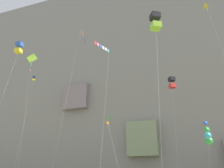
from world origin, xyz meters
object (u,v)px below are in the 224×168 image
(kite_box_mid_left, at_px, (155,22))
(kite_banner_low_left, at_px, (102,62))
(kite_banner_upper_left, at_px, (81,49))
(kite_windsock_front_field, at_px, (208,136))
(kite_box_high_left, at_px, (34,79))
(kite_delta_low_right, at_px, (106,125))
(kite_box_high_center, at_px, (19,48))
(kite_diamond_far_left, at_px, (32,60))
(kite_delta_upper_right, at_px, (213,19))
(kite_box_near_cliff, at_px, (172,83))

(kite_box_mid_left, height_order, kite_banner_low_left, kite_box_mid_left)
(kite_banner_upper_left, bearing_deg, kite_box_mid_left, -38.22)
(kite_windsock_front_field, bearing_deg, kite_box_high_left, 157.68)
(kite_box_mid_left, height_order, kite_delta_low_right, kite_box_mid_left)
(kite_banner_low_left, bearing_deg, kite_box_high_center, 161.51)
(kite_diamond_far_left, xyz_separation_m, kite_delta_upper_right, (40.32, -8.68, -4.26))
(kite_box_near_cliff, bearing_deg, kite_box_mid_left, -88.67)
(kite_delta_upper_right, distance_m, kite_banner_low_left, 20.85)
(kite_box_mid_left, distance_m, kite_windsock_front_field, 14.01)
(kite_banner_upper_left, bearing_deg, kite_box_high_center, -151.83)
(kite_box_mid_left, distance_m, kite_delta_low_right, 12.25)
(kite_diamond_far_left, relative_size, kite_banner_low_left, 1.85)
(kite_banner_upper_left, bearing_deg, kite_windsock_front_field, -11.24)
(kite_box_mid_left, bearing_deg, kite_delta_upper_right, 59.43)
(kite_windsock_front_field, height_order, kite_banner_upper_left, kite_banner_upper_left)
(kite_banner_upper_left, bearing_deg, kite_box_high_left, 148.12)
(kite_banner_low_left, bearing_deg, kite_box_near_cliff, 75.74)
(kite_box_mid_left, relative_size, kite_windsock_front_field, 2.22)
(kite_diamond_far_left, height_order, kite_delta_upper_right, kite_diamond_far_left)
(kite_windsock_front_field, xyz_separation_m, kite_box_high_left, (-37.42, 15.36, 18.70))
(kite_windsock_front_field, relative_size, kite_box_near_cliff, 0.40)
(kite_box_near_cliff, distance_m, kite_banner_low_left, 24.21)
(kite_box_high_left, bearing_deg, kite_delta_low_right, -37.17)
(kite_box_high_left, distance_m, kite_box_near_cliff, 33.52)
(kite_delta_upper_right, height_order, kite_banner_low_left, kite_delta_upper_right)
(kite_diamond_far_left, distance_m, kite_box_mid_left, 40.91)
(kite_windsock_front_field, bearing_deg, kite_delta_low_right, -153.62)
(kite_box_mid_left, xyz_separation_m, kite_banner_upper_left, (-14.90, 11.73, 6.34))
(kite_banner_low_left, bearing_deg, kite_box_high_left, 140.50)
(kite_delta_upper_right, height_order, kite_windsock_front_field, kite_delta_upper_right)
(kite_box_high_center, height_order, kite_windsock_front_field, kite_box_high_center)
(kite_diamond_far_left, xyz_separation_m, kite_delta_low_right, (26.45, -18.14, -21.78))
(kite_diamond_far_left, height_order, kite_box_high_left, kite_diamond_far_left)
(kite_delta_upper_right, height_order, kite_box_near_cliff, kite_delta_upper_right)
(kite_box_high_left, relative_size, kite_box_near_cliff, 1.23)
(kite_delta_low_right, distance_m, kite_box_near_cliff, 24.96)
(kite_box_near_cliff, bearing_deg, kite_banner_upper_left, -140.23)
(kite_banner_upper_left, distance_m, kite_banner_low_left, 16.82)
(kite_box_mid_left, xyz_separation_m, kite_delta_upper_right, (7.29, 12.34, 7.60))
(kite_box_high_left, bearing_deg, kite_box_near_cliff, 0.51)
(kite_windsock_front_field, bearing_deg, kite_banner_upper_left, 168.76)
(kite_windsock_front_field, relative_size, kite_banner_upper_left, 0.31)
(kite_box_mid_left, bearing_deg, kite_box_high_left, 145.19)
(kite_delta_low_right, bearing_deg, kite_box_near_cliff, 73.81)
(kite_box_high_center, bearing_deg, kite_delta_upper_right, 9.98)
(kite_banner_upper_left, relative_size, kite_box_high_left, 1.03)
(kite_delta_low_right, bearing_deg, kite_banner_upper_left, 133.19)
(kite_box_near_cliff, bearing_deg, kite_windsock_front_field, -74.53)
(kite_delta_upper_right, height_order, kite_delta_low_right, kite_delta_upper_right)
(kite_box_mid_left, distance_m, kite_banner_upper_left, 20.00)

